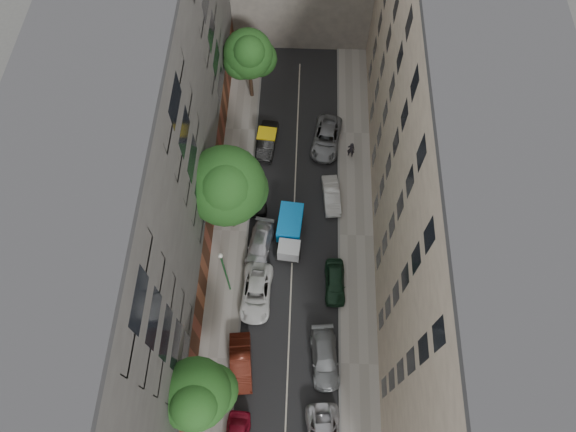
# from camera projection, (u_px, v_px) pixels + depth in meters

# --- Properties ---
(ground) EXTENTS (120.00, 120.00, 0.00)m
(ground) POSITION_uv_depth(u_px,v_px,m) (293.00, 234.00, 44.90)
(ground) COLOR #4C4C49
(ground) RESTS_ON ground
(road_surface) EXTENTS (8.00, 44.00, 0.02)m
(road_surface) POSITION_uv_depth(u_px,v_px,m) (293.00, 234.00, 44.89)
(road_surface) COLOR black
(road_surface) RESTS_ON ground
(sidewalk_left) EXTENTS (3.00, 44.00, 0.15)m
(sidewalk_left) POSITION_uv_depth(u_px,v_px,m) (231.00, 231.00, 44.93)
(sidewalk_left) COLOR gray
(sidewalk_left) RESTS_ON ground
(sidewalk_right) EXTENTS (3.00, 44.00, 0.15)m
(sidewalk_right) POSITION_uv_depth(u_px,v_px,m) (356.00, 236.00, 44.73)
(sidewalk_right) COLOR gray
(sidewalk_right) RESTS_ON ground
(building_left) EXTENTS (8.00, 44.00, 20.00)m
(building_left) POSITION_uv_depth(u_px,v_px,m) (139.00, 167.00, 36.22)
(building_left) COLOR #474542
(building_left) RESTS_ON ground
(building_right) EXTENTS (8.00, 44.00, 20.00)m
(building_right) POSITION_uv_depth(u_px,v_px,m) (452.00, 178.00, 35.81)
(building_right) COLOR #C5B199
(building_right) RESTS_ON ground
(tarp_truck) EXTENTS (2.31, 4.98, 2.23)m
(tarp_truck) POSITION_uv_depth(u_px,v_px,m) (290.00, 231.00, 43.64)
(tarp_truck) COLOR black
(tarp_truck) RESTS_ON ground
(car_left_1) EXTENTS (2.10, 4.71, 1.50)m
(car_left_1) POSITION_uv_depth(u_px,v_px,m) (241.00, 363.00, 39.06)
(car_left_1) COLOR #4C190F
(car_left_1) RESTS_ON ground
(car_left_2) EXTENTS (2.57, 5.26, 1.44)m
(car_left_2) POSITION_uv_depth(u_px,v_px,m) (256.00, 293.00, 41.65)
(car_left_2) COLOR silver
(car_left_2) RESTS_ON ground
(car_left_3) EXTENTS (2.62, 4.94, 1.37)m
(car_left_3) POSITION_uv_depth(u_px,v_px,m) (260.00, 245.00, 43.64)
(car_left_3) COLOR silver
(car_left_3) RESTS_ON ground
(car_left_4) EXTENTS (2.05, 4.39, 1.45)m
(car_left_4) POSITION_uv_depth(u_px,v_px,m) (257.00, 195.00, 45.88)
(car_left_4) COLOR black
(car_left_4) RESTS_ON ground
(car_left_5) EXTENTS (1.97, 4.58, 1.47)m
(car_left_5) POSITION_uv_depth(u_px,v_px,m) (267.00, 141.00, 48.56)
(car_left_5) COLOR black
(car_left_5) RESTS_ON ground
(car_right_1) EXTENTS (2.48, 5.10, 1.43)m
(car_right_1) POSITION_uv_depth(u_px,v_px,m) (325.00, 358.00, 39.25)
(car_right_1) COLOR slate
(car_right_1) RESTS_ON ground
(car_right_2) EXTENTS (1.73, 4.12, 1.39)m
(car_right_2) POSITION_uv_depth(u_px,v_px,m) (335.00, 282.00, 42.10)
(car_right_2) COLOR #15301E
(car_right_2) RESTS_ON ground
(car_right_3) EXTENTS (1.85, 4.16, 1.33)m
(car_right_3) POSITION_uv_depth(u_px,v_px,m) (331.00, 196.00, 45.90)
(car_right_3) COLOR silver
(car_right_3) RESTS_ON ground
(car_right_4) EXTENTS (3.24, 5.66, 1.49)m
(car_right_4) POSITION_uv_depth(u_px,v_px,m) (326.00, 138.00, 48.69)
(car_right_4) COLOR slate
(car_right_4) RESTS_ON ground
(tree_near) EXTENTS (4.96, 4.64, 8.98)m
(tree_near) POSITION_uv_depth(u_px,v_px,m) (197.00, 396.00, 32.66)
(tree_near) COLOR #382619
(tree_near) RESTS_ON sidewalk_left
(tree_mid) EXTENTS (6.40, 6.28, 9.94)m
(tree_mid) POSITION_uv_depth(u_px,v_px,m) (227.00, 188.00, 39.30)
(tree_mid) COLOR #382619
(tree_mid) RESTS_ON sidewalk_left
(tree_far) EXTENTS (4.94, 4.60, 8.12)m
(tree_far) POSITION_uv_depth(u_px,v_px,m) (249.00, 56.00, 46.98)
(tree_far) COLOR #382619
(tree_far) RESTS_ON sidewalk_left
(lamp_post) EXTENTS (0.36, 0.36, 7.18)m
(lamp_post) POSITION_uv_depth(u_px,v_px,m) (224.00, 270.00, 38.54)
(lamp_post) COLOR #195927
(lamp_post) RESTS_ON sidewalk_left
(pedestrian) EXTENTS (0.78, 0.60, 1.90)m
(pedestrian) POSITION_uv_depth(u_px,v_px,m) (351.00, 150.00, 47.66)
(pedestrian) COLOR black
(pedestrian) RESTS_ON sidewalk_right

